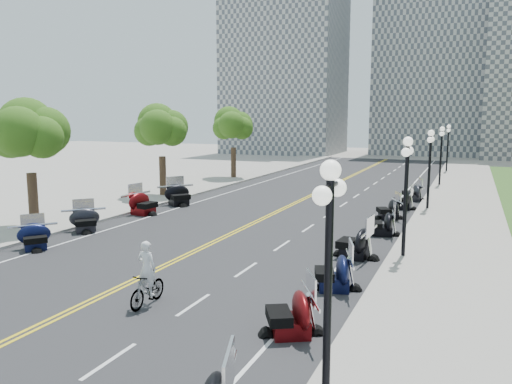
% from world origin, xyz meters
% --- Properties ---
extents(ground, '(160.00, 160.00, 0.00)m').
position_xyz_m(ground, '(0.00, 0.00, 0.00)').
color(ground, gray).
extents(road, '(16.00, 90.00, 0.01)m').
position_xyz_m(road, '(0.00, 10.00, 0.00)').
color(road, '#333335').
rests_on(road, ground).
extents(centerline_yellow_a, '(0.12, 90.00, 0.00)m').
position_xyz_m(centerline_yellow_a, '(-0.12, 10.00, 0.01)').
color(centerline_yellow_a, yellow).
rests_on(centerline_yellow_a, road).
extents(centerline_yellow_b, '(0.12, 90.00, 0.00)m').
position_xyz_m(centerline_yellow_b, '(0.12, 10.00, 0.01)').
color(centerline_yellow_b, yellow).
rests_on(centerline_yellow_b, road).
extents(edge_line_north, '(0.12, 90.00, 0.00)m').
position_xyz_m(edge_line_north, '(6.40, 10.00, 0.01)').
color(edge_line_north, white).
rests_on(edge_line_north, road).
extents(edge_line_south, '(0.12, 90.00, 0.00)m').
position_xyz_m(edge_line_south, '(-6.40, 10.00, 0.01)').
color(edge_line_south, white).
rests_on(edge_line_south, road).
extents(lane_dash_4, '(0.12, 2.00, 0.00)m').
position_xyz_m(lane_dash_4, '(3.20, -8.00, 0.01)').
color(lane_dash_4, white).
rests_on(lane_dash_4, road).
extents(lane_dash_5, '(0.12, 2.00, 0.00)m').
position_xyz_m(lane_dash_5, '(3.20, -4.00, 0.01)').
color(lane_dash_5, white).
rests_on(lane_dash_5, road).
extents(lane_dash_6, '(0.12, 2.00, 0.00)m').
position_xyz_m(lane_dash_6, '(3.20, 0.00, 0.01)').
color(lane_dash_6, white).
rests_on(lane_dash_6, road).
extents(lane_dash_7, '(0.12, 2.00, 0.00)m').
position_xyz_m(lane_dash_7, '(3.20, 4.00, 0.01)').
color(lane_dash_7, white).
rests_on(lane_dash_7, road).
extents(lane_dash_8, '(0.12, 2.00, 0.00)m').
position_xyz_m(lane_dash_8, '(3.20, 8.00, 0.01)').
color(lane_dash_8, white).
rests_on(lane_dash_8, road).
extents(lane_dash_9, '(0.12, 2.00, 0.00)m').
position_xyz_m(lane_dash_9, '(3.20, 12.00, 0.01)').
color(lane_dash_9, white).
rests_on(lane_dash_9, road).
extents(lane_dash_10, '(0.12, 2.00, 0.00)m').
position_xyz_m(lane_dash_10, '(3.20, 16.00, 0.01)').
color(lane_dash_10, white).
rests_on(lane_dash_10, road).
extents(lane_dash_11, '(0.12, 2.00, 0.00)m').
position_xyz_m(lane_dash_11, '(3.20, 20.00, 0.01)').
color(lane_dash_11, white).
rests_on(lane_dash_11, road).
extents(lane_dash_12, '(0.12, 2.00, 0.00)m').
position_xyz_m(lane_dash_12, '(3.20, 24.00, 0.01)').
color(lane_dash_12, white).
rests_on(lane_dash_12, road).
extents(lane_dash_13, '(0.12, 2.00, 0.00)m').
position_xyz_m(lane_dash_13, '(3.20, 28.00, 0.01)').
color(lane_dash_13, white).
rests_on(lane_dash_13, road).
extents(lane_dash_14, '(0.12, 2.00, 0.00)m').
position_xyz_m(lane_dash_14, '(3.20, 32.00, 0.01)').
color(lane_dash_14, white).
rests_on(lane_dash_14, road).
extents(lane_dash_15, '(0.12, 2.00, 0.00)m').
position_xyz_m(lane_dash_15, '(3.20, 36.00, 0.01)').
color(lane_dash_15, white).
rests_on(lane_dash_15, road).
extents(lane_dash_16, '(0.12, 2.00, 0.00)m').
position_xyz_m(lane_dash_16, '(3.20, 40.00, 0.01)').
color(lane_dash_16, white).
rests_on(lane_dash_16, road).
extents(lane_dash_17, '(0.12, 2.00, 0.00)m').
position_xyz_m(lane_dash_17, '(3.20, 44.00, 0.01)').
color(lane_dash_17, white).
rests_on(lane_dash_17, road).
extents(lane_dash_18, '(0.12, 2.00, 0.00)m').
position_xyz_m(lane_dash_18, '(3.20, 48.00, 0.01)').
color(lane_dash_18, white).
rests_on(lane_dash_18, road).
extents(lane_dash_19, '(0.12, 2.00, 0.00)m').
position_xyz_m(lane_dash_19, '(3.20, 52.00, 0.01)').
color(lane_dash_19, white).
rests_on(lane_dash_19, road).
extents(sidewalk_north, '(5.00, 90.00, 0.15)m').
position_xyz_m(sidewalk_north, '(10.50, 10.00, 0.07)').
color(sidewalk_north, '#9E9991').
rests_on(sidewalk_north, ground).
extents(sidewalk_south, '(5.00, 90.00, 0.15)m').
position_xyz_m(sidewalk_south, '(-10.50, 10.00, 0.07)').
color(sidewalk_south, '#9E9991').
rests_on(sidewalk_south, ground).
extents(distant_block_a, '(18.00, 14.00, 26.00)m').
position_xyz_m(distant_block_a, '(-18.00, 62.00, 13.00)').
color(distant_block_a, gray).
rests_on(distant_block_a, ground).
extents(distant_block_b, '(16.00, 12.00, 30.00)m').
position_xyz_m(distant_block_b, '(4.00, 68.00, 15.00)').
color(distant_block_b, gray).
rests_on(distant_block_b, ground).
extents(street_lamp_1, '(0.50, 1.20, 4.90)m').
position_xyz_m(street_lamp_1, '(8.60, -8.00, 2.60)').
color(street_lamp_1, black).
rests_on(street_lamp_1, sidewalk_north).
extents(street_lamp_2, '(0.50, 1.20, 4.90)m').
position_xyz_m(street_lamp_2, '(8.60, 4.00, 2.60)').
color(street_lamp_2, black).
rests_on(street_lamp_2, sidewalk_north).
extents(street_lamp_3, '(0.50, 1.20, 4.90)m').
position_xyz_m(street_lamp_3, '(8.60, 16.00, 2.60)').
color(street_lamp_3, black).
rests_on(street_lamp_3, sidewalk_north).
extents(street_lamp_4, '(0.50, 1.20, 4.90)m').
position_xyz_m(street_lamp_4, '(8.60, 28.00, 2.60)').
color(street_lamp_4, black).
rests_on(street_lamp_4, sidewalk_north).
extents(street_lamp_5, '(0.50, 1.20, 4.90)m').
position_xyz_m(street_lamp_5, '(8.60, 40.00, 2.60)').
color(street_lamp_5, black).
rests_on(street_lamp_5, sidewalk_north).
extents(tree_2, '(4.80, 4.80, 9.20)m').
position_xyz_m(tree_2, '(-10.00, 2.00, 4.75)').
color(tree_2, '#235619').
rests_on(tree_2, sidewalk_south).
extents(tree_3, '(4.80, 4.80, 9.20)m').
position_xyz_m(tree_3, '(-10.00, 14.00, 4.75)').
color(tree_3, '#235619').
rests_on(tree_3, sidewalk_south).
extents(tree_4, '(4.80, 4.80, 9.20)m').
position_xyz_m(tree_4, '(-10.00, 26.00, 4.75)').
color(tree_4, '#235619').
rests_on(tree_4, sidewalk_south).
extents(motorcycle_n_4, '(2.68, 2.68, 1.38)m').
position_xyz_m(motorcycle_n_4, '(6.73, -4.84, 0.69)').
color(motorcycle_n_4, '#590A0C').
rests_on(motorcycle_n_4, road).
extents(motorcycle_n_5, '(2.52, 2.52, 1.39)m').
position_xyz_m(motorcycle_n_5, '(6.89, -0.85, 0.69)').
color(motorcycle_n_5, black).
rests_on(motorcycle_n_5, road).
extents(motorcycle_n_6, '(2.28, 2.28, 1.49)m').
position_xyz_m(motorcycle_n_6, '(6.71, 3.36, 0.75)').
color(motorcycle_n_6, black).
rests_on(motorcycle_n_6, road).
extents(motorcycle_n_7, '(2.25, 2.25, 1.34)m').
position_xyz_m(motorcycle_n_7, '(7.09, 7.93, 0.67)').
color(motorcycle_n_7, black).
rests_on(motorcycle_n_7, road).
extents(motorcycle_n_8, '(2.48, 2.48, 1.30)m').
position_xyz_m(motorcycle_n_8, '(6.75, 12.14, 0.65)').
color(motorcycle_n_8, black).
rests_on(motorcycle_n_8, road).
extents(motorcycle_n_9, '(1.94, 1.94, 1.35)m').
position_xyz_m(motorcycle_n_9, '(7.08, 15.77, 0.67)').
color(motorcycle_n_9, black).
rests_on(motorcycle_n_9, road).
extents(motorcycle_n_10, '(2.44, 2.44, 1.34)m').
position_xyz_m(motorcycle_n_10, '(7.28, 19.33, 0.67)').
color(motorcycle_n_10, black).
rests_on(motorcycle_n_10, road).
extents(motorcycle_s_5, '(2.52, 2.52, 1.26)m').
position_xyz_m(motorcycle_s_5, '(-6.72, -1.03, 0.63)').
color(motorcycle_s_5, black).
rests_on(motorcycle_s_5, road).
extents(motorcycle_s_6, '(2.70, 2.70, 1.34)m').
position_xyz_m(motorcycle_s_6, '(-7.13, 2.61, 0.67)').
color(motorcycle_s_6, black).
rests_on(motorcycle_s_6, road).
extents(motorcycle_s_7, '(2.41, 2.41, 1.52)m').
position_xyz_m(motorcycle_s_7, '(-7.18, 7.66, 0.76)').
color(motorcycle_s_7, '#590A0C').
rests_on(motorcycle_s_7, road).
extents(motorcycle_s_8, '(3.09, 3.09, 1.54)m').
position_xyz_m(motorcycle_s_8, '(-6.90, 11.24, 0.77)').
color(motorcycle_s_8, black).
rests_on(motorcycle_s_8, road).
extents(bicycle, '(0.54, 1.82, 1.09)m').
position_xyz_m(bicycle, '(1.90, -4.60, 0.54)').
color(bicycle, '#A51414').
rests_on(bicycle, road).
extents(cyclist_rider, '(0.64, 0.42, 1.74)m').
position_xyz_m(cyclist_rider, '(1.90, -4.60, 1.96)').
color(cyclist_rider, silver).
rests_on(cyclist_rider, bicycle).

